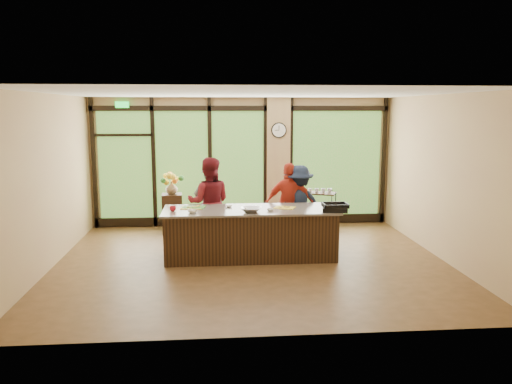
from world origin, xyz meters
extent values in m
plane|color=#4C351B|center=(0.00, 0.00, 0.00)|extent=(7.00, 7.00, 0.00)
plane|color=white|center=(0.00, 0.00, 3.00)|extent=(7.00, 7.00, 0.00)
plane|color=tan|center=(0.00, 3.00, 1.50)|extent=(7.00, 0.00, 7.00)
plane|color=tan|center=(-3.50, 0.00, 1.50)|extent=(0.00, 6.00, 6.00)
plane|color=tan|center=(3.50, 0.00, 1.50)|extent=(0.00, 6.00, 6.00)
cube|color=tan|center=(0.85, 2.94, 1.50)|extent=(0.55, 0.12, 3.00)
cube|color=black|center=(0.00, 2.95, 2.75)|extent=(6.90, 0.08, 0.12)
cube|color=black|center=(0.00, 2.95, 0.12)|extent=(6.90, 0.08, 0.20)
cube|color=#19D83F|center=(-2.70, 2.90, 2.83)|extent=(0.30, 0.04, 0.14)
cube|color=#345C20|center=(-2.70, 2.97, 1.45)|extent=(1.20, 0.02, 2.50)
cube|color=#345C20|center=(-1.40, 2.97, 1.45)|extent=(1.20, 0.02, 2.50)
cube|color=#345C20|center=(-0.10, 2.97, 1.45)|extent=(1.20, 0.02, 2.50)
cube|color=#345C20|center=(2.25, 2.97, 1.45)|extent=(2.10, 0.02, 2.50)
cube|color=black|center=(-3.40, 2.95, 1.50)|extent=(0.08, 0.08, 3.00)
cube|color=black|center=(-2.05, 2.95, 1.50)|extent=(0.08, 0.08, 3.00)
cube|color=black|center=(-0.75, 2.95, 1.50)|extent=(0.08, 0.08, 3.00)
cube|color=black|center=(0.55, 2.95, 1.50)|extent=(0.08, 0.08, 3.00)
cube|color=black|center=(1.15, 2.95, 1.50)|extent=(0.08, 0.08, 3.00)
cube|color=black|center=(3.40, 2.95, 1.50)|extent=(0.08, 0.08, 3.00)
cube|color=#301D10|center=(0.00, 0.30, 0.44)|extent=(3.10, 1.00, 0.88)
cube|color=#70665C|center=(0.00, 0.30, 0.90)|extent=(3.20, 1.10, 0.04)
cylinder|color=black|center=(0.85, 2.87, 2.25)|extent=(0.36, 0.04, 0.36)
cylinder|color=white|center=(0.85, 2.85, 2.25)|extent=(0.31, 0.01, 0.31)
cube|color=black|center=(0.85, 2.85, 2.30)|extent=(0.01, 0.00, 0.11)
cube|color=black|center=(0.80, 2.85, 2.25)|extent=(0.09, 0.00, 0.01)
imported|color=slate|center=(-0.77, 1.14, 0.82)|extent=(0.65, 0.48, 1.63)
imported|color=maroon|center=(-0.76, 1.11, 0.90)|extent=(0.91, 0.72, 1.80)
imported|color=#B52E1B|center=(0.85, 1.12, 0.84)|extent=(1.03, 0.54, 1.67)
imported|color=#171F32|center=(1.04, 1.15, 0.81)|extent=(1.08, 0.67, 1.62)
cube|color=black|center=(1.50, -0.04, 0.96)|extent=(0.50, 0.43, 0.08)
imported|color=silver|center=(-0.01, 0.01, 0.96)|extent=(0.45, 0.45, 0.09)
cube|color=#408931|center=(-1.04, 0.52, 0.93)|extent=(0.45, 0.37, 0.01)
cube|color=yellow|center=(-1.08, 0.47, 0.93)|extent=(0.42, 0.34, 0.01)
cube|color=yellow|center=(0.64, 0.34, 0.93)|extent=(0.45, 0.40, 0.01)
imported|color=white|center=(-1.05, 0.04, 0.95)|extent=(0.17, 0.17, 0.05)
imported|color=white|center=(0.35, 0.07, 0.94)|extent=(0.13, 0.13, 0.04)
imported|color=white|center=(-0.39, 0.50, 0.94)|extent=(0.13, 0.13, 0.03)
imported|color=red|center=(-1.41, 0.21, 0.97)|extent=(0.12, 0.12, 0.09)
cube|color=#301D10|center=(-1.60, 2.30, 0.44)|extent=(0.47, 0.47, 0.88)
imported|color=olive|center=(-1.60, 2.30, 1.02)|extent=(0.33, 0.33, 0.28)
cube|color=#301D10|center=(1.71, 2.26, 0.18)|extent=(0.81, 0.65, 0.03)
cube|color=#301D10|center=(1.71, 2.26, 0.86)|extent=(0.81, 0.65, 0.03)
cylinder|color=black|center=(1.39, 2.07, 0.46)|extent=(0.02, 0.02, 0.91)
cylinder|color=black|center=(2.03, 2.07, 0.46)|extent=(0.02, 0.02, 0.91)
cylinder|color=black|center=(1.39, 2.44, 0.46)|extent=(0.02, 0.02, 0.91)
cylinder|color=black|center=(2.03, 2.44, 0.46)|extent=(0.02, 0.02, 0.91)
imported|color=silver|center=(1.49, 2.26, 0.92)|extent=(0.13, 0.13, 0.09)
imported|color=silver|center=(1.64, 2.26, 0.92)|extent=(0.13, 0.13, 0.09)
imported|color=silver|center=(1.79, 2.26, 0.92)|extent=(0.13, 0.13, 0.09)
imported|color=silver|center=(1.93, 2.26, 0.92)|extent=(0.13, 0.13, 0.09)
camera|label=1|loc=(-0.64, -8.67, 2.73)|focal=35.00mm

